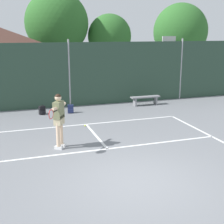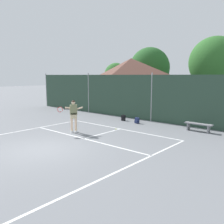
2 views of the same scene
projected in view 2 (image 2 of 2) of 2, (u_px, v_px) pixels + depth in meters
The scene contains 10 objects.
ground_plane at pixel (42, 150), 10.66m from camera, with size 120.00×120.00×0.00m, color slate.
court_markings at pixel (54, 146), 11.14m from camera, with size 8.30×11.10×0.01m.
chainlink_fence at pixel (152, 98), 17.11m from camera, with size 26.09×0.09×3.45m.
clubhouse_building at pixel (131, 82), 24.32m from camera, with size 7.01×4.69×4.94m.
treeline_backdrop at pixel (223, 67), 22.96m from camera, with size 27.82×4.50×6.99m.
tennis_player at pixel (73, 113), 13.74m from camera, with size 0.76×1.28×1.85m.
tennis_ball at pixel (116, 129), 14.62m from camera, with size 0.07×0.07×0.07m, color #CCE033.
backpack_black at pixel (123, 118), 17.45m from camera, with size 0.32×0.31×0.46m.
backpack_navy at pixel (137, 121), 16.46m from camera, with size 0.31×0.28×0.46m.
courtside_bench at pixel (198, 125), 14.06m from camera, with size 1.60×0.36×0.48m.
Camera 2 is at (9.11, -5.70, 3.27)m, focal length 38.60 mm.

